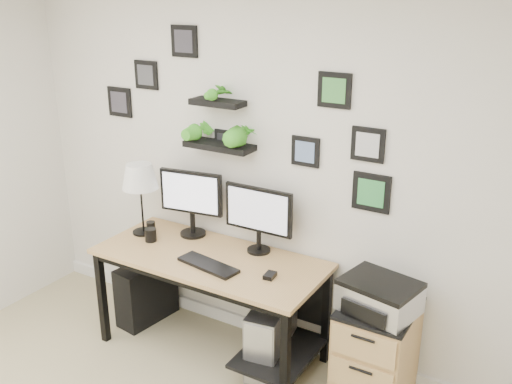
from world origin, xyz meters
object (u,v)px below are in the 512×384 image
Objects in this scene: monitor_left at (191,198)px; table_lamp at (140,178)px; mug at (151,235)px; pc_tower_grey at (271,337)px; pc_tower_black at (147,292)px; desk at (217,272)px; file_cabinet at (375,354)px; printer at (379,296)px; monitor_right at (258,214)px.

table_lamp is (-0.34, -0.15, 0.14)m from monitor_left.
mug is 1.12m from pc_tower_grey.
pc_tower_black is (-0.17, 0.10, -0.56)m from mug.
desk is 16.88× the size of mug.
file_cabinet is 1.38× the size of printer.
desk is at bearing -177.08° from file_cabinet.
monitor_right is at bearing 16.74° from pc_tower_black.
desk is 0.57m from pc_tower_grey.
printer is (1.86, -0.04, 0.53)m from pc_tower_black.
desk is 3.31× the size of printer.
printer is at bearing 0.69° from desk.
monitor_right is at bearing 0.71° from monitor_left.
monitor_left is at bearing 24.37° from table_lamp.
printer reaches higher than desk.
pc_tower_black is at bearing -158.94° from monitor_left.
desk is 3.10× the size of pc_tower_grey.
pc_tower_black is 1.14m from pc_tower_grey.
monitor_left is 0.40m from table_lamp.
printer is at bearing -6.78° from monitor_left.
table_lamp is 5.65× the size of mug.
monitor_left is at bearing -179.29° from monitor_right.
table_lamp is (-0.68, 0.04, 0.55)m from desk.
table_lamp is at bearing -17.04° from pc_tower_black.
table_lamp reaches higher than pc_tower_black.
table_lamp is 1.13× the size of pc_tower_black.
pc_tower_grey is 1.07× the size of printer.
pc_tower_black is (-0.03, 0.01, -0.94)m from table_lamp.
printer is at bearing 2.05° from mug.
mug is at bearing -176.43° from file_cabinet.
monitor_right is at bearing 10.13° from table_lamp.
file_cabinet is (1.14, 0.06, -0.29)m from desk.
table_lamp is at bearing -169.87° from monitor_right.
printer is (1.83, -0.02, -0.41)m from table_lamp.
pc_tower_grey is at bearing -176.07° from file_cabinet.
file_cabinet is (1.48, -0.13, -0.70)m from monitor_left.
monitor_right is at bearing 42.96° from desk.
pc_tower_grey is at bearing 5.58° from pc_tower_black.
table_lamp is 0.94m from pc_tower_black.
monitor_left is at bearing 166.71° from pc_tower_grey.
file_cabinet is 0.44m from printer.
file_cabinet is (0.93, -0.14, -0.69)m from monitor_right.
pc_tower_black is at bearing 177.92° from pc_tower_grey.
pc_tower_grey is at bearing -179.63° from printer.
mug is 0.20× the size of printer.
table_lamp reaches higher than file_cabinet.
monitor_left is at bearing 173.22° from printer.
monitor_left is 0.92× the size of table_lamp.
mug is (-0.76, -0.24, -0.23)m from monitor_right.
printer is (1.49, -0.18, -0.27)m from monitor_left.
desk is 0.81m from pc_tower_black.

